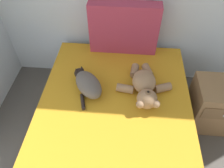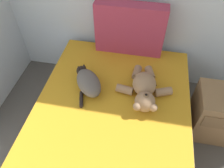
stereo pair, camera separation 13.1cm
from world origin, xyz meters
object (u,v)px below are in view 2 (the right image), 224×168
at_px(patterned_cushion, 130,29).
at_px(cat, 88,82).
at_px(bed, 110,131).
at_px(nightstand, 217,114).
at_px(cell_phone, 148,82).
at_px(teddy_bear, 144,89).

bearing_deg(patterned_cushion, cat, -115.62).
distance_m(patterned_cushion, cat, 0.69).
bearing_deg(patterned_cushion, bed, -92.00).
xyz_separation_m(cat, nightstand, (1.23, 0.11, -0.32)).
relative_size(patterned_cushion, cat, 1.58).
height_order(bed, nightstand, nightstand).
bearing_deg(cell_phone, nightstand, -3.83).
bearing_deg(patterned_cushion, cell_phone, -60.29).
relative_size(patterned_cushion, teddy_bear, 1.22).
bearing_deg(bed, teddy_bear, 46.24).
height_order(cat, teddy_bear, teddy_bear).
relative_size(bed, cell_phone, 12.01).
relative_size(bed, teddy_bear, 3.37).
xyz_separation_m(cat, cell_phone, (0.53, 0.15, -0.07)).
relative_size(cat, nightstand, 0.80).
bearing_deg(cat, teddy_bear, -0.02).
bearing_deg(bed, patterned_cushion, 88.00).
bearing_deg(teddy_bear, nightstand, 8.43).
bearing_deg(bed, cat, 134.39).
bearing_deg(nightstand, teddy_bear, -171.57).
distance_m(bed, nightstand, 1.04).
relative_size(cell_phone, nightstand, 0.29).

